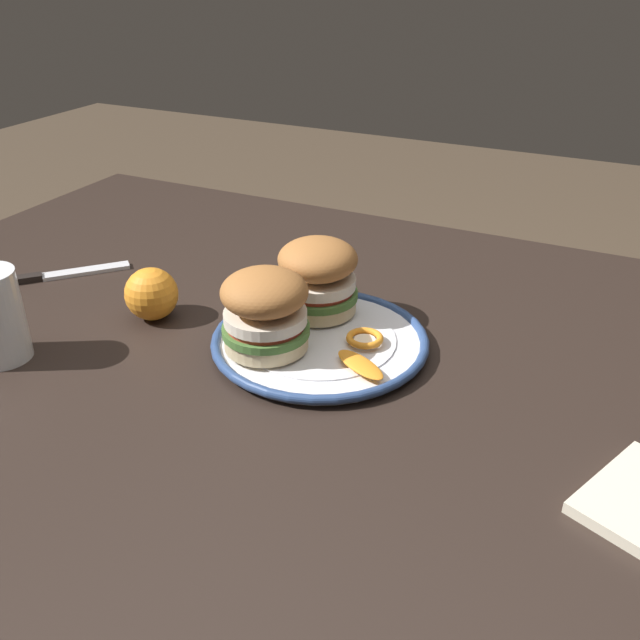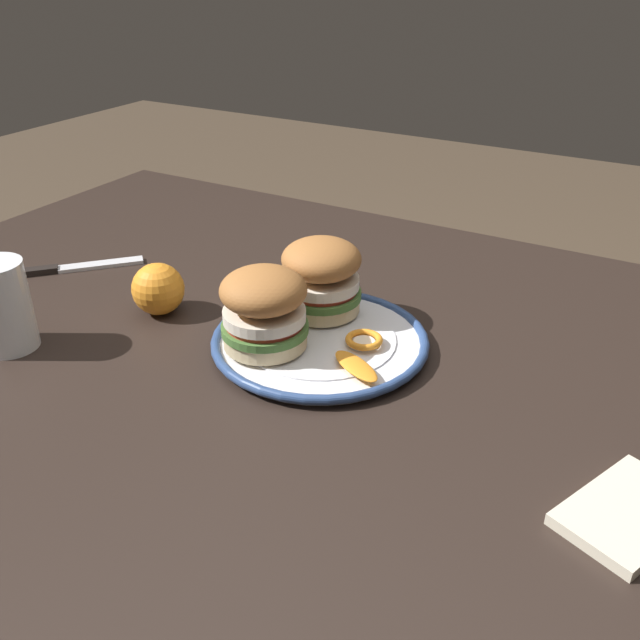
# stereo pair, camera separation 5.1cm
# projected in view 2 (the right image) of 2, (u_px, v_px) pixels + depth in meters

# --- Properties ---
(dining_table) EXTENTS (1.34, 0.97, 0.77)m
(dining_table) POSITION_uv_depth(u_px,v_px,m) (276.00, 398.00, 0.95)
(dining_table) COLOR black
(dining_table) RESTS_ON ground
(dinner_plate) EXTENTS (0.28, 0.28, 0.02)m
(dinner_plate) POSITION_uv_depth(u_px,v_px,m) (320.00, 341.00, 0.88)
(dinner_plate) COLOR white
(dinner_plate) RESTS_ON dining_table
(sandwich_half_left) EXTENTS (0.12, 0.12, 0.10)m
(sandwich_half_left) POSITION_uv_depth(u_px,v_px,m) (264.00, 308.00, 0.83)
(sandwich_half_left) COLOR beige
(sandwich_half_left) RESTS_ON dinner_plate
(sandwich_half_right) EXTENTS (0.12, 0.12, 0.10)m
(sandwich_half_right) POSITION_uv_depth(u_px,v_px,m) (321.00, 275.00, 0.91)
(sandwich_half_right) COLOR beige
(sandwich_half_right) RESTS_ON dinner_plate
(orange_peel_curled) EXTENTS (0.05, 0.05, 0.01)m
(orange_peel_curled) POSITION_uv_depth(u_px,v_px,m) (364.00, 340.00, 0.86)
(orange_peel_curled) COLOR orange
(orange_peel_curled) RESTS_ON dinner_plate
(orange_peel_strip_long) EXTENTS (0.08, 0.06, 0.01)m
(orange_peel_strip_long) POSITION_uv_depth(u_px,v_px,m) (356.00, 366.00, 0.80)
(orange_peel_strip_long) COLOR orange
(orange_peel_strip_long) RESTS_ON dinner_plate
(drinking_glass) EXTENTS (0.07, 0.07, 0.12)m
(drinking_glass) POSITION_uv_depth(u_px,v_px,m) (3.00, 311.00, 0.86)
(drinking_glass) COLOR white
(drinking_glass) RESTS_ON dining_table
(whole_orange) EXTENTS (0.07, 0.07, 0.07)m
(whole_orange) POSITION_uv_depth(u_px,v_px,m) (158.00, 289.00, 0.95)
(whole_orange) COLOR orange
(whole_orange) RESTS_ON dining_table
(table_knife) EXTENTS (0.16, 0.17, 0.01)m
(table_knife) POSITION_uv_depth(u_px,v_px,m) (61.00, 269.00, 1.09)
(table_knife) COLOR silver
(table_knife) RESTS_ON dining_table
(folded_napkin) EXTENTS (0.13, 0.15, 0.01)m
(folded_napkin) POSITION_uv_depth(u_px,v_px,m) (629.00, 513.00, 0.62)
(folded_napkin) COLOR beige
(folded_napkin) RESTS_ON dining_table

